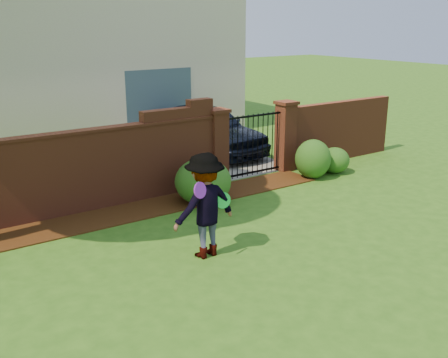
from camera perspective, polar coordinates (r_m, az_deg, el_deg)
ground at (r=8.79m, az=0.94°, el=-9.67°), size 80.00×80.00×0.01m
mulch_bed at (r=11.09m, az=-13.28°, el=-4.22°), size 11.10×1.08×0.03m
brick_wall at (r=11.11m, az=-19.94°, el=0.20°), size 8.70×0.31×2.16m
brick_wall_return at (r=15.57m, az=12.24°, el=5.12°), size 4.00×0.25×1.70m
pillar_left at (r=12.86m, az=-0.73°, el=3.55°), size 0.50×0.50×1.88m
pillar_right at (r=14.18m, az=6.68°, el=4.69°), size 0.50×0.50×1.88m
iron_gate at (r=13.52m, az=3.14°, el=3.73°), size 1.78×0.03×1.60m
driveway at (r=16.96m, az=-5.22°, el=3.46°), size 3.20×8.00×0.01m
house at (r=19.23m, az=-18.31°, el=13.80°), size 12.40×6.40×6.30m
car at (r=15.90m, az=-1.18°, el=5.36°), size 2.09×4.51×1.49m
shrub_left at (r=11.58m, az=-2.29°, el=-0.26°), size 1.25×1.25×1.02m
shrub_middle at (r=13.67m, az=9.62°, el=2.16°), size 0.92×0.92×1.01m
shrub_right at (r=14.28m, az=11.92°, el=2.00°), size 0.78×0.78×0.69m
man at (r=8.87m, az=-1.98°, el=-2.96°), size 1.21×0.73×1.83m
frisbee_purple at (r=8.38m, az=-2.61°, el=-1.23°), size 0.28×0.15×0.27m
frisbee_green at (r=8.95m, az=-0.12°, el=-2.32°), size 0.29×0.11×0.28m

